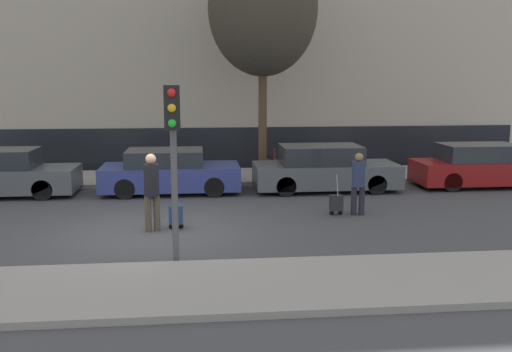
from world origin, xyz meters
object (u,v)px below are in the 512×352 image
Objects in this scene: trolley_left at (176,215)px; pedestrian_right at (358,180)px; parked_car_1 at (169,172)px; parked_bicycle at (280,165)px; parked_car_2 at (324,169)px; traffic_light at (173,138)px; trolley_right at (336,203)px; parked_car_0 at (0,174)px; bare_tree_near_crossing at (263,9)px; pedestrian_left at (152,187)px; parked_car_3 at (482,167)px.

trolley_left is 4.70m from pedestrian_right.
parked_car_1 reaches higher than parked_bicycle.
traffic_light is at bearing -122.47° from parked_car_2.
trolley_right is at bearing -179.92° from pedestrian_right.
bare_tree_near_crossing is at bearing 10.64° from parked_car_0.
pedestrian_left is 1.01× the size of parked_bicycle.
pedestrian_left is at bearing -156.20° from parked_car_3.
parked_bicycle is (-6.28, 2.12, -0.16)m from parked_car_3.
traffic_light is (0.09, -2.64, 2.06)m from trolley_left.
parked_car_2 is 6.63m from pedestrian_left.
pedestrian_right is at bearing -145.97° from parked_car_3.
parked_car_1 is 0.54× the size of bare_tree_near_crossing.
traffic_light is (-3.95, -3.60, 2.08)m from trolley_right.
parked_car_2 reaches higher than parked_car_1.
trolley_left is 7.26m from parked_bicycle.
parked_car_2 reaches higher than parked_bicycle.
parked_car_3 is 6.12m from pedestrian_right.
parked_car_1 is at bearing 151.22° from pedestrian_right.
trolley_left is at bearing -117.62° from parked_bicycle.
traffic_light is at bearing -52.26° from parked_car_0.
pedestrian_left is (-0.19, -4.51, 0.39)m from parked_car_1.
traffic_light is at bearing -137.66° from trolley_right.
bare_tree_near_crossing is at bearing -138.90° from parked_bicycle.
parked_bicycle is (-1.08, 2.22, -0.17)m from parked_car_2.
trolley_left is (0.34, -4.34, -0.29)m from parked_car_1.
bare_tree_near_crossing is (-1.88, 4.96, 4.76)m from pedestrian_right.
bare_tree_near_crossing is (-6.94, 1.54, 5.01)m from parked_car_3.
traffic_light is 1.89× the size of parked_bicycle.
parked_car_1 is at bearing -110.54° from pedestrian_left.
pedestrian_right is at bearing 173.62° from pedestrian_left.
parked_car_2 reaches higher than trolley_right.
pedestrian_right is (0.13, -3.32, 0.24)m from parked_car_2.
trolley_right is 5.73m from traffic_light.
parked_car_1 is 0.95× the size of parked_car_3.
parked_car_3 is 11.95m from traffic_light.
bare_tree_near_crossing is (3.04, 1.51, 5.03)m from parked_car_1.
trolley_left is at bearing -39.21° from parked_car_0.
traffic_light is (-9.56, -6.96, 1.74)m from parked_car_3.
traffic_light is (0.61, -2.47, 1.37)m from pedestrian_left.
trolley_left is 0.68× the size of pedestrian_right.
parked_bicycle is (-1.21, 5.54, -0.41)m from pedestrian_right.
parked_car_0 is 14.97m from parked_car_3.
parked_bicycle is 5.24m from bare_tree_near_crossing.
parked_car_1 reaches higher than trolley_left.
bare_tree_near_crossing reaches higher than traffic_light.
pedestrian_right is at bearing 11.04° from trolley_left.
pedestrian_right is (-5.06, -3.42, 0.25)m from parked_car_3.
parked_bicycle is at bearing 161.34° from parked_car_3.
pedestrian_right reaches higher than trolley_left.
trolley_right is at bearing -149.09° from parked_car_3.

